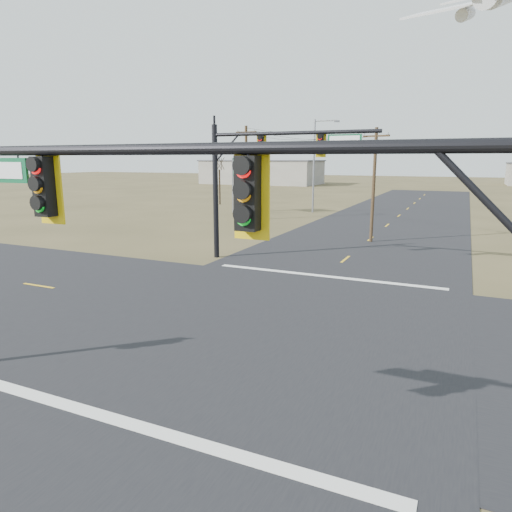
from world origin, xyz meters
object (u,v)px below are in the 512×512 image
at_px(mast_arm_near, 259,236).
at_px(bare_tree_a, 247,163).
at_px(bare_tree_b, 219,162).
at_px(mast_arm_far, 257,164).
at_px(utility_pole_far, 246,172).
at_px(utility_pole_near, 374,183).
at_px(highway_sign, 242,174).
at_px(streetlight_c, 316,161).

relative_size(mast_arm_near, bare_tree_a, 1.47).
relative_size(bare_tree_a, bare_tree_b, 0.99).
relative_size(mast_arm_far, utility_pole_far, 1.08).
distance_m(utility_pole_near, highway_sign, 21.05).
xyz_separation_m(mast_arm_far, utility_pole_near, (4.94, 9.43, -1.41)).
distance_m(utility_pole_far, bare_tree_b, 16.75).
relative_size(highway_sign, streetlight_c, 0.60).
bearing_deg(bare_tree_b, streetlight_c, -15.92).
xyz_separation_m(mast_arm_near, bare_tree_b, (-27.61, 48.54, 0.75)).
height_order(utility_pole_near, bare_tree_a, utility_pole_near).
xyz_separation_m(mast_arm_near, highway_sign, (-20.24, 40.55, -0.58)).
height_order(mast_arm_far, bare_tree_b, mast_arm_far).
bearing_deg(utility_pole_near, mast_arm_near, -82.97).
distance_m(utility_pole_far, bare_tree_a, 7.22).
bearing_deg(highway_sign, utility_pole_near, -14.26).
bearing_deg(bare_tree_b, mast_arm_near, -60.37).
bearing_deg(bare_tree_b, utility_pole_far, -51.82).
distance_m(mast_arm_near, utility_pole_near, 28.09).
bearing_deg(utility_pole_near, streetlight_c, 119.93).
height_order(mast_arm_near, highway_sign, mast_arm_near).
height_order(utility_pole_near, streetlight_c, streetlight_c).
xyz_separation_m(utility_pole_far, highway_sign, (-2.97, 5.16, -0.44)).
bearing_deg(highway_sign, utility_pole_far, -37.28).
bearing_deg(mast_arm_near, streetlight_c, 105.89).
distance_m(mast_arm_near, mast_arm_far, 20.28).
distance_m(mast_arm_near, streetlight_c, 46.20).
bearing_deg(mast_arm_far, bare_tree_b, 105.60).
height_order(utility_pole_far, bare_tree_b, utility_pole_far).
height_order(mast_arm_near, streetlight_c, streetlight_c).
height_order(bare_tree_a, bare_tree_b, bare_tree_b).
distance_m(mast_arm_near, utility_pole_far, 39.38).
distance_m(highway_sign, bare_tree_a, 1.81).
relative_size(utility_pole_far, bare_tree_a, 1.31).
distance_m(mast_arm_far, bare_tree_b, 35.71).
xyz_separation_m(utility_pole_near, utility_pole_far, (-13.83, 7.51, 0.47)).
bearing_deg(bare_tree_b, utility_pole_near, -40.53).
bearing_deg(highway_sign, streetlight_c, 50.19).
distance_m(mast_arm_near, highway_sign, 45.33).
bearing_deg(mast_arm_far, utility_pole_far, 100.70).
relative_size(mast_arm_far, highway_sign, 1.61).
xyz_separation_m(utility_pole_near, bare_tree_a, (-16.84, 14.03, 1.25)).
height_order(utility_pole_near, bare_tree_b, utility_pole_near).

